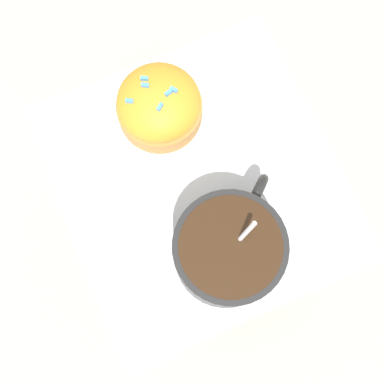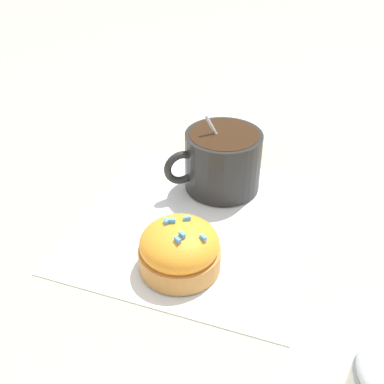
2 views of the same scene
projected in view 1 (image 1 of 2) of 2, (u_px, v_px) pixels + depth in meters
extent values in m
plane|color=#C6B793|center=(199.00, 181.00, 0.51)|extent=(3.00, 3.00, 0.00)
cube|color=white|center=(199.00, 181.00, 0.51)|extent=(0.29, 0.28, 0.00)
cylinder|color=black|center=(229.00, 251.00, 0.46)|extent=(0.09, 0.09, 0.07)
cylinder|color=#331E0F|center=(232.00, 247.00, 0.43)|extent=(0.08, 0.08, 0.01)
torus|color=black|center=(255.00, 197.00, 0.47)|extent=(0.04, 0.04, 0.04)
ellipsoid|color=silver|center=(248.00, 234.00, 0.49)|extent=(0.03, 0.03, 0.01)
cylinder|color=silver|center=(229.00, 251.00, 0.44)|extent=(0.02, 0.04, 0.09)
cylinder|color=#C18442|center=(160.00, 110.00, 0.51)|extent=(0.08, 0.08, 0.02)
ellipsoid|color=orange|center=(159.00, 102.00, 0.50)|extent=(0.08, 0.08, 0.04)
cube|color=#4C99EA|center=(174.00, 90.00, 0.48)|extent=(0.01, 0.01, 0.00)
cube|color=#4C99EA|center=(145.00, 85.00, 0.48)|extent=(0.01, 0.01, 0.00)
cube|color=#4C99EA|center=(168.00, 93.00, 0.48)|extent=(0.01, 0.01, 0.00)
cube|color=#4C99EA|center=(144.00, 79.00, 0.48)|extent=(0.01, 0.01, 0.00)
cube|color=#4C99EA|center=(129.00, 101.00, 0.48)|extent=(0.01, 0.01, 0.00)
cube|color=#4C99EA|center=(160.00, 107.00, 0.47)|extent=(0.01, 0.01, 0.00)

